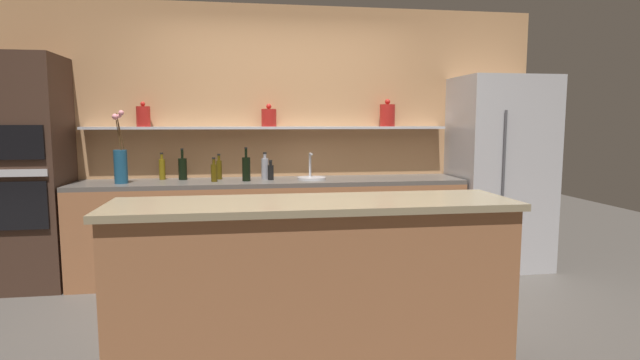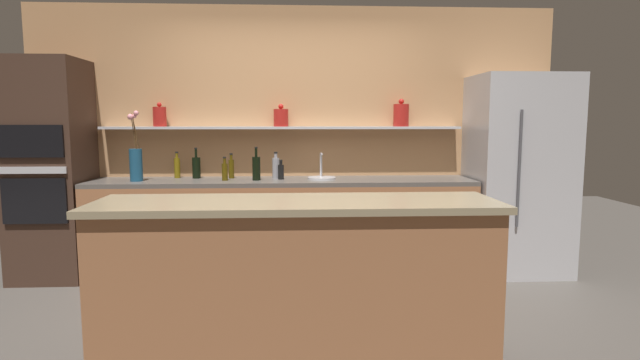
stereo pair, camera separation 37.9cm
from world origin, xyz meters
name	(u,v)px [view 2 (the right image)]	position (x,y,z in m)	size (l,w,h in m)	color
ground_plane	(297,324)	(0.00, 0.00, 0.00)	(12.00, 12.00, 0.00)	#4C4742
back_wall_unit	(295,138)	(0.00, 1.60, 1.30)	(5.20, 0.28, 2.60)	tan
back_counter_unit	(283,227)	(-0.12, 1.24, 0.46)	(3.61, 0.62, 0.92)	#99603D
island_counter	(297,287)	(0.00, -0.68, 0.51)	(2.29, 0.61, 1.02)	#99603D
refrigerator	(518,175)	(2.15, 1.20, 0.95)	(0.89, 0.73, 1.91)	#B7B7BC
oven_tower	(50,170)	(-2.27, 1.24, 1.02)	(0.65, 0.64, 2.04)	#3D281E
flower_vase	(136,162)	(-1.47, 1.17, 1.10)	(0.12, 0.14, 0.65)	navy
sink_fixture	(322,176)	(0.25, 1.25, 0.95)	(0.27, 0.27, 0.25)	#B7B7BC
bottle_wine_0	(256,168)	(-0.37, 1.19, 1.04)	(0.08, 0.08, 0.31)	black
bottle_sauce_1	(281,171)	(-0.14, 1.25, 1.00)	(0.06, 0.06, 0.19)	black
bottle_wine_2	(196,167)	(-0.96, 1.39, 1.03)	(0.08, 0.08, 0.30)	black
bottle_spirit_3	(276,168)	(-0.19, 1.32, 1.03)	(0.07, 0.07, 0.26)	gray
bottle_oil_4	(231,168)	(-0.62, 1.36, 1.02)	(0.05, 0.05, 0.24)	#47380A
bottle_oil_5	(177,167)	(-1.16, 1.42, 1.02)	(0.06, 0.06, 0.26)	brown
bottle_oil_6	(225,171)	(-0.66, 1.18, 1.01)	(0.05, 0.05, 0.22)	#47380A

